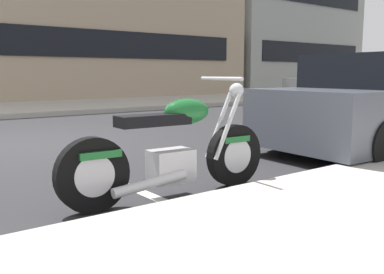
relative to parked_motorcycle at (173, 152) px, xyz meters
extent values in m
plane|color=#28282B|center=(-0.16, 3.95, -0.43)|extent=(260.00, 260.00, 0.00)
cube|color=#ADA89E|center=(11.84, 10.73, -0.36)|extent=(120.00, 5.00, 0.14)
cube|color=silver|center=(-0.16, 0.26, -0.42)|extent=(0.12, 2.20, 0.01)
cylinder|color=black|center=(0.74, -0.03, -0.11)|extent=(0.64, 0.14, 0.63)
cylinder|color=silver|center=(0.74, -0.03, -0.11)|extent=(0.35, 0.13, 0.35)
cylinder|color=black|center=(-0.79, 0.04, -0.11)|extent=(0.64, 0.14, 0.63)
cylinder|color=silver|center=(-0.79, 0.04, -0.11)|extent=(0.35, 0.13, 0.35)
cube|color=silver|center=(-0.02, 0.00, -0.13)|extent=(0.41, 0.28, 0.30)
cube|color=black|center=(-0.20, 0.01, 0.31)|extent=(0.69, 0.25, 0.10)
ellipsoid|color=#196028|center=(0.16, 0.00, 0.37)|extent=(0.49, 0.26, 0.24)
cube|color=#196028|center=(-0.74, 0.04, 0.06)|extent=(0.37, 0.20, 0.06)
cube|color=#196028|center=(0.72, -0.03, 0.06)|extent=(0.33, 0.17, 0.06)
cylinder|color=silver|center=(0.60, 0.05, 0.20)|extent=(0.34, 0.06, 0.65)
cylinder|color=silver|center=(0.59, -0.09, 0.20)|extent=(0.34, 0.06, 0.65)
cylinder|color=silver|center=(0.56, -0.02, 0.67)|extent=(0.06, 0.62, 0.04)
sphere|color=silver|center=(0.76, -0.03, 0.55)|extent=(0.15, 0.15, 0.15)
cylinder|color=silver|center=(-0.33, -0.12, -0.22)|extent=(0.71, 0.12, 0.16)
cube|color=black|center=(3.90, 0.17, 0.75)|extent=(1.99, 1.72, 0.48)
cylinder|color=black|center=(2.69, 1.03, -0.12)|extent=(0.63, 0.25, 0.62)
cylinder|color=black|center=(2.61, -0.57, -0.12)|extent=(0.63, 0.25, 0.62)
cube|color=gray|center=(13.49, 7.70, 0.12)|extent=(4.15, 1.91, 0.78)
cube|color=black|center=(13.46, 7.70, 0.75)|extent=(1.99, 1.73, 0.48)
cylinder|color=black|center=(12.12, 6.88, -0.12)|extent=(0.62, 0.23, 0.62)
cylinder|color=black|center=(12.15, 8.57, -0.12)|extent=(0.62, 0.23, 0.62)
cylinder|color=black|center=(14.84, 6.84, -0.12)|extent=(0.62, 0.23, 0.62)
cylinder|color=black|center=(14.87, 8.53, -0.12)|extent=(0.62, 0.23, 0.62)
cube|color=black|center=(5.72, 13.00, 1.89)|extent=(13.07, 0.06, 1.10)
cube|color=#939993|center=(19.12, 17.84, 4.88)|extent=(10.24, 9.63, 10.62)
cube|color=black|center=(19.12, 13.00, 1.91)|extent=(8.60, 0.06, 1.10)
camera|label=1|loc=(-2.24, -3.23, 0.72)|focal=40.49mm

